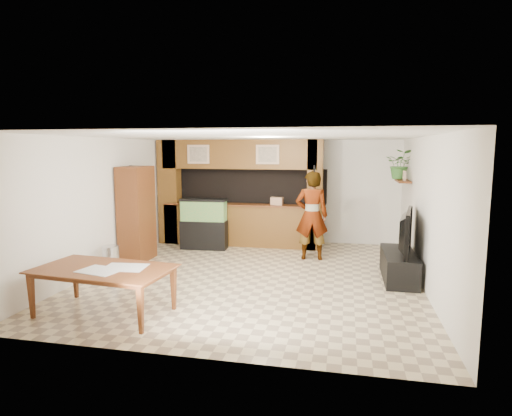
% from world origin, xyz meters
% --- Properties ---
extents(floor, '(6.50, 6.50, 0.00)m').
position_xyz_m(floor, '(0.00, 0.00, 0.00)').
color(floor, beige).
rests_on(floor, ground).
extents(ceiling, '(6.50, 6.50, 0.00)m').
position_xyz_m(ceiling, '(0.00, 0.00, 2.60)').
color(ceiling, white).
rests_on(ceiling, wall_back).
extents(wall_back, '(6.00, 0.00, 6.00)m').
position_xyz_m(wall_back, '(0.00, 3.25, 1.30)').
color(wall_back, silver).
rests_on(wall_back, floor).
extents(wall_left, '(0.00, 6.50, 6.50)m').
position_xyz_m(wall_left, '(-3.00, 0.00, 1.30)').
color(wall_left, silver).
rests_on(wall_left, floor).
extents(wall_right, '(0.00, 6.50, 6.50)m').
position_xyz_m(wall_right, '(3.00, 0.00, 1.30)').
color(wall_right, silver).
rests_on(wall_right, floor).
extents(partition, '(4.20, 0.99, 2.60)m').
position_xyz_m(partition, '(-0.95, 2.64, 1.31)').
color(partition, brown).
rests_on(partition, floor).
extents(wall_clock, '(0.05, 0.25, 0.25)m').
position_xyz_m(wall_clock, '(-2.97, 1.00, 1.90)').
color(wall_clock, black).
rests_on(wall_clock, wall_left).
extents(wall_shelf, '(0.25, 0.90, 0.04)m').
position_xyz_m(wall_shelf, '(2.85, 1.95, 1.70)').
color(wall_shelf, brown).
rests_on(wall_shelf, wall_right).
extents(pantry_cabinet, '(0.50, 0.82, 2.02)m').
position_xyz_m(pantry_cabinet, '(-2.70, 0.67, 1.01)').
color(pantry_cabinet, brown).
rests_on(pantry_cabinet, floor).
extents(trash_can, '(0.31, 0.31, 0.57)m').
position_xyz_m(trash_can, '(-2.65, -0.50, 0.29)').
color(trash_can, '#B2B2B7').
rests_on(trash_can, floor).
extents(aquarium, '(1.09, 0.41, 1.21)m').
position_xyz_m(aquarium, '(-1.63, 1.95, 0.59)').
color(aquarium, black).
rests_on(aquarium, floor).
extents(tv_stand, '(0.56, 1.52, 0.51)m').
position_xyz_m(tv_stand, '(2.65, 0.37, 0.25)').
color(tv_stand, black).
rests_on(tv_stand, floor).
extents(television, '(0.41, 1.37, 0.78)m').
position_xyz_m(television, '(2.65, 0.37, 0.90)').
color(television, black).
rests_on(television, tv_stand).
extents(photo_frame, '(0.04, 0.16, 0.21)m').
position_xyz_m(photo_frame, '(2.85, 1.74, 1.82)').
color(photo_frame, tan).
rests_on(photo_frame, wall_shelf).
extents(potted_plant, '(0.70, 0.64, 0.65)m').
position_xyz_m(potted_plant, '(2.82, 2.24, 2.04)').
color(potted_plant, '#356B2A').
rests_on(potted_plant, wall_shelf).
extents(person, '(0.75, 0.54, 1.92)m').
position_xyz_m(person, '(0.96, 1.50, 0.96)').
color(person, '#9B7E55').
rests_on(person, floor).
extents(microphone, '(0.04, 0.10, 0.16)m').
position_xyz_m(microphone, '(1.01, 1.34, 1.96)').
color(microphone, black).
rests_on(microphone, person).
extents(dining_table, '(2.04, 1.26, 0.69)m').
position_xyz_m(dining_table, '(-1.73, -2.29, 0.34)').
color(dining_table, brown).
rests_on(dining_table, floor).
extents(newspaper_a, '(0.64, 0.49, 0.01)m').
position_xyz_m(newspaper_a, '(-1.43, -2.18, 0.69)').
color(newspaper_a, silver).
rests_on(newspaper_a, dining_table).
extents(newspaper_b, '(0.64, 0.52, 0.01)m').
position_xyz_m(newspaper_b, '(-1.69, -2.40, 0.69)').
color(newspaper_b, silver).
rests_on(newspaper_b, dining_table).
extents(counter_box, '(0.29, 0.21, 0.19)m').
position_xyz_m(counter_box, '(0.05, 2.45, 1.13)').
color(counter_box, tan).
rests_on(counter_box, partition).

